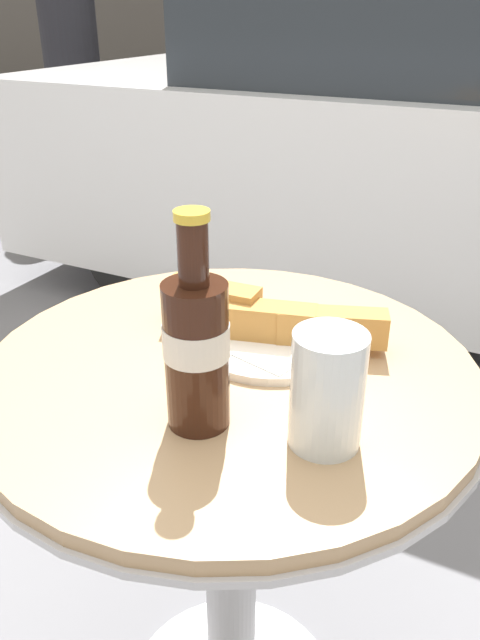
{
  "coord_description": "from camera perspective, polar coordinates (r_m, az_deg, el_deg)",
  "views": [
    {
      "loc": [
        0.34,
        -0.64,
        1.16
      ],
      "look_at": [
        0.0,
        0.03,
        0.78
      ],
      "focal_mm": 35.0,
      "sensor_mm": 36.0,
      "label": 1
    }
  ],
  "objects": [
    {
      "name": "pedestrian",
      "position": [
        4.08,
        -15.19,
        22.52
      ],
      "size": [
        0.32,
        0.32,
        1.59
      ],
      "color": "brown",
      "rests_on": "ground_plane"
    },
    {
      "name": "bistro_table",
      "position": [
        0.96,
        -0.93,
        -13.95
      ],
      "size": [
        0.68,
        0.68,
        0.73
      ],
      "color": "#B7B7BC",
      "rests_on": "ground_plane"
    },
    {
      "name": "drinking_glass",
      "position": [
        0.67,
        7.94,
        -6.79
      ],
      "size": [
        0.08,
        0.08,
        0.13
      ],
      "color": "silver",
      "rests_on": "bistro_table"
    },
    {
      "name": "lunch_plate_near",
      "position": [
        0.88,
        2.51,
        -0.52
      ],
      "size": [
        0.33,
        0.22,
        0.07
      ],
      "color": "silver",
      "rests_on": "bistro_table"
    },
    {
      "name": "cola_bottle_left",
      "position": [
        0.68,
        -4.0,
        -2.43
      ],
      "size": [
        0.07,
        0.07,
        0.25
      ],
      "color": "#33190F",
      "rests_on": "bistro_table"
    }
  ]
}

